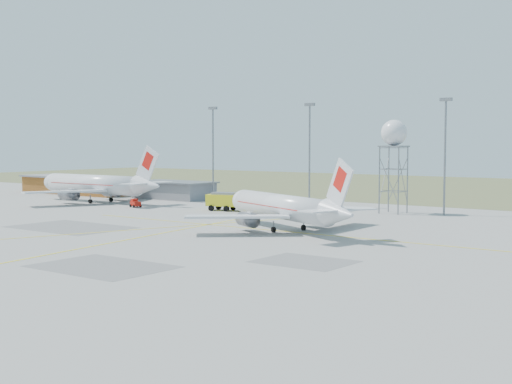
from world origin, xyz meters
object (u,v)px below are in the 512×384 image
Objects in this scene: radar_tower at (394,161)px; airliner_main at (284,208)px; fire_truck at (231,202)px; airliner_far at (96,185)px; baggage_tug at (135,204)px.

airliner_main is at bearing -92.71° from radar_tower.
radar_tower is 1.82× the size of fire_truck.
airliner_far is (-59.60, 16.22, 0.41)m from airliner_main.
radar_tower reaches higher than airliner_main.
airliner_main is at bearing 165.01° from airliner_far.
baggage_tug is (-44.28, 12.90, -2.69)m from airliner_main.
baggage_tug is (-19.68, -5.50, -1.06)m from fire_truck.
airliner_main is 3.27× the size of fire_truck.
airliner_main is at bearing 0.87° from baggage_tug.
airliner_far is at bearing 9.58° from airliner_main.
airliner_far reaches higher than baggage_tug.
radar_tower is at bearing 15.15° from fire_truck.
airliner_main is 0.85× the size of airliner_far.
radar_tower is 30.62m from fire_truck.
airliner_far reaches higher than fire_truck.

